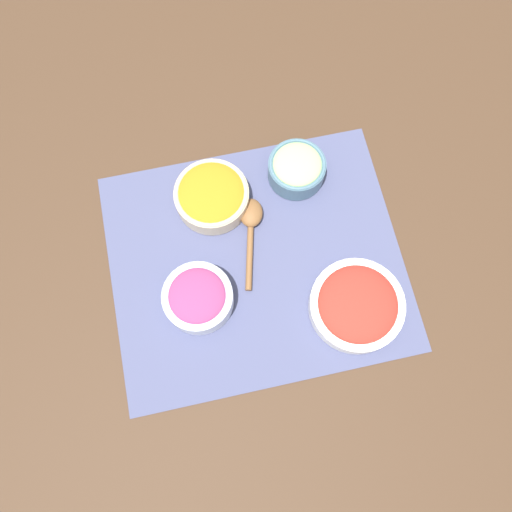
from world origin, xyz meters
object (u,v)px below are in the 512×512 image
object	(u,v)px
tomato_bowl	(357,305)
carrot_bowl	(212,195)
cucumber_bowl	(297,168)
onion_bowl	(198,298)
wooden_spoon	(251,222)

from	to	relation	value
tomato_bowl	carrot_bowl	world-z (taller)	same
cucumber_bowl	carrot_bowl	bearing A→B (deg)	6.94
onion_bowl	wooden_spoon	size ratio (longest dim) A/B	0.69
tomato_bowl	wooden_spoon	distance (m)	0.25
tomato_bowl	cucumber_bowl	size ratio (longest dim) A/B	1.52
tomato_bowl	cucumber_bowl	distance (m)	0.29
cucumber_bowl	onion_bowl	bearing A→B (deg)	42.36
carrot_bowl	cucumber_bowl	size ratio (longest dim) A/B	1.28
onion_bowl	tomato_bowl	size ratio (longest dim) A/B	0.74
tomato_bowl	cucumber_bowl	xyz separation A→B (m)	(0.04, -0.29, 0.00)
tomato_bowl	carrot_bowl	xyz separation A→B (m)	(0.22, -0.27, 0.00)
carrot_bowl	wooden_spoon	bearing A→B (deg)	134.86
tomato_bowl	wooden_spoon	xyz separation A→B (m)	(0.15, -0.20, -0.02)
carrot_bowl	tomato_bowl	bearing A→B (deg)	129.21
onion_bowl	tomato_bowl	distance (m)	0.29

